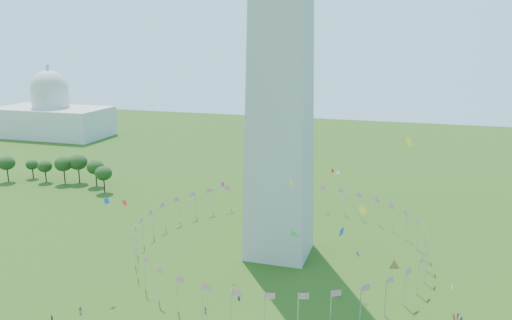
{
  "coord_description": "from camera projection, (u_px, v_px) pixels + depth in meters",
  "views": [
    {
      "loc": [
        32.35,
        -78.56,
        59.43
      ],
      "look_at": [
        -2.29,
        35.0,
        30.61
      ],
      "focal_mm": 35.0,
      "sensor_mm": 36.0,
      "label": 1
    }
  ],
  "objects": [
    {
      "name": "flag_ring",
      "position": [
        279.0,
        238.0,
        141.62
      ],
      "size": [
        80.24,
        80.24,
        9.0
      ],
      "color": "silver",
      "rests_on": "ground"
    },
    {
      "name": "capitol_building",
      "position": [
        50.0,
        100.0,
        309.12
      ],
      "size": [
        70.0,
        35.0,
        46.0
      ],
      "primitive_type": null,
      "color": "beige",
      "rests_on": "ground"
    },
    {
      "name": "kites_aloft",
      "position": [
        317.0,
        228.0,
        109.62
      ],
      "size": [
        108.28,
        71.69,
        37.66
      ],
      "color": "green",
      "rests_on": "ground"
    },
    {
      "name": "tree_line_west",
      "position": [
        64.0,
        172.0,
        208.76
      ],
      "size": [
        55.3,
        16.04,
        12.12
      ],
      "color": "#284E1A",
      "rests_on": "ground"
    }
  ]
}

